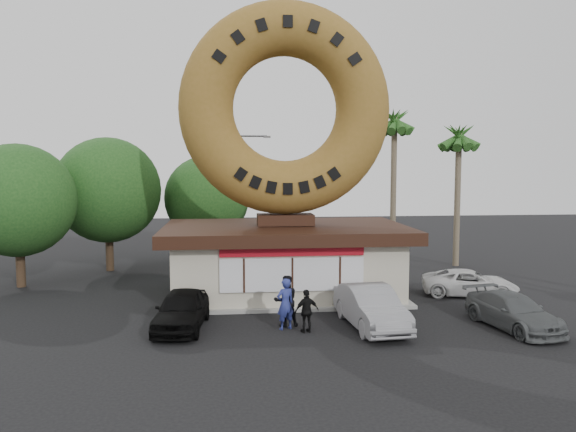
# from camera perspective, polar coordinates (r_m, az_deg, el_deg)

# --- Properties ---
(ground) EXTENTS (90.00, 90.00, 0.00)m
(ground) POSITION_cam_1_polar(r_m,az_deg,el_deg) (20.92, 1.33, -11.70)
(ground) COLOR black
(ground) RESTS_ON ground
(donut_shop) EXTENTS (11.20, 7.20, 3.80)m
(donut_shop) POSITION_cam_1_polar(r_m,az_deg,el_deg) (26.31, -0.28, -4.23)
(donut_shop) COLOR beige
(donut_shop) RESTS_ON ground
(giant_donut) EXTENTS (9.67, 2.46, 9.67)m
(giant_donut) POSITION_cam_1_polar(r_m,az_deg,el_deg) (26.10, -0.29, 10.82)
(giant_donut) COLOR brown
(giant_donut) RESTS_ON donut_shop
(tree_west) EXTENTS (6.00, 6.00, 7.65)m
(tree_west) POSITION_cam_1_polar(r_m,az_deg,el_deg) (33.63, -17.83, 2.51)
(tree_west) COLOR #473321
(tree_west) RESTS_ON ground
(tree_mid) EXTENTS (5.20, 5.20, 6.63)m
(tree_mid) POSITION_cam_1_polar(r_m,az_deg,el_deg) (34.95, -8.26, 1.78)
(tree_mid) COLOR #473321
(tree_mid) RESTS_ON ground
(tree_far) EXTENTS (5.60, 5.60, 7.14)m
(tree_far) POSITION_cam_1_polar(r_m,az_deg,el_deg) (30.76, -25.76, 1.43)
(tree_far) COLOR #473321
(tree_far) RESTS_ON ground
(palm_near) EXTENTS (2.60, 2.60, 9.75)m
(palm_near) POSITION_cam_1_polar(r_m,az_deg,el_deg) (35.37, 10.76, 8.91)
(palm_near) COLOR #726651
(palm_near) RESTS_ON ground
(palm_far) EXTENTS (2.60, 2.60, 8.75)m
(palm_far) POSITION_cam_1_polar(r_m,az_deg,el_deg) (35.08, 16.98, 7.28)
(palm_far) COLOR #726651
(palm_far) RESTS_ON ground
(street_lamp) EXTENTS (2.11, 0.20, 8.00)m
(street_lamp) POSITION_cam_1_polar(r_m,az_deg,el_deg) (35.89, -4.77, 2.65)
(street_lamp) COLOR #59595E
(street_lamp) RESTS_ON ground
(person_left) EXTENTS (0.82, 0.70, 1.91)m
(person_left) POSITION_cam_1_polar(r_m,az_deg,el_deg) (21.00, -0.28, -8.92)
(person_left) COLOR navy
(person_left) RESTS_ON ground
(person_center) EXTENTS (1.04, 0.87, 1.94)m
(person_center) POSITION_cam_1_polar(r_m,az_deg,el_deg) (21.40, -0.21, -8.61)
(person_center) COLOR black
(person_center) RESTS_ON ground
(person_right) EXTENTS (1.00, 0.62, 1.58)m
(person_right) POSITION_cam_1_polar(r_m,az_deg,el_deg) (20.67, 1.92, -9.63)
(person_right) COLOR black
(person_right) RESTS_ON ground
(car_black) EXTENTS (2.12, 4.39, 1.44)m
(car_black) POSITION_cam_1_polar(r_m,az_deg,el_deg) (21.51, -10.77, -9.32)
(car_black) COLOR black
(car_black) RESTS_ON ground
(car_silver) EXTENTS (2.08, 4.82, 1.54)m
(car_silver) POSITION_cam_1_polar(r_m,az_deg,el_deg) (21.52, 8.42, -9.14)
(car_silver) COLOR gray
(car_silver) RESTS_ON ground
(car_grey) EXTENTS (2.57, 4.65, 1.27)m
(car_grey) POSITION_cam_1_polar(r_m,az_deg,el_deg) (22.80, 21.92, -9.00)
(car_grey) COLOR #585B5D
(car_grey) RESTS_ON ground
(car_white) EXTENTS (4.72, 3.10, 1.21)m
(car_white) POSITION_cam_1_polar(r_m,az_deg,el_deg) (27.63, 17.99, -6.48)
(car_white) COLOR silver
(car_white) RESTS_ON ground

